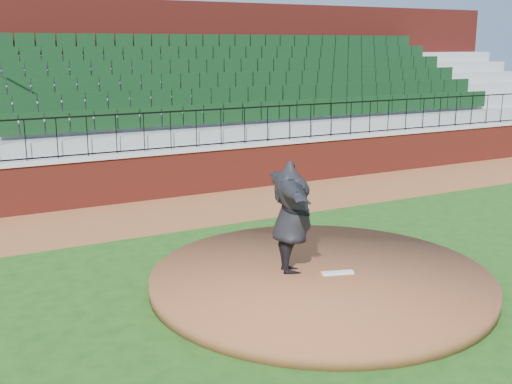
{
  "coord_description": "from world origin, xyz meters",
  "views": [
    {
      "loc": [
        -5.53,
        -8.84,
        4.05
      ],
      "look_at": [
        0.0,
        1.5,
        1.3
      ],
      "focal_mm": 44.4,
      "sensor_mm": 36.0,
      "label": 1
    }
  ],
  "objects": [
    {
      "name": "wall_railing",
      "position": [
        0.0,
        7.0,
        1.8
      ],
      "size": [
        34.0,
        0.05,
        1.0
      ],
      "primitive_type": null,
      "color": "black",
      "rests_on": "wall_cap"
    },
    {
      "name": "pitching_rubber",
      "position": [
        0.46,
        -0.57,
        0.27
      ],
      "size": [
        0.56,
        0.29,
        0.04
      ],
      "primitive_type": "cube",
      "rotation": [
        0.0,
        0.0,
        -0.3
      ],
      "color": "white",
      "rests_on": "pitchers_mound"
    },
    {
      "name": "ground",
      "position": [
        0.0,
        0.0,
        0.0
      ],
      "size": [
        90.0,
        90.0,
        0.0
      ],
      "primitive_type": "plane",
      "color": "#1C4A15",
      "rests_on": "ground"
    },
    {
      "name": "pitchers_mound",
      "position": [
        0.24,
        -0.39,
        0.12
      ],
      "size": [
        5.8,
        5.8,
        0.25
      ],
      "primitive_type": "cylinder",
      "color": "brown",
      "rests_on": "ground"
    },
    {
      "name": "concourse_wall",
      "position": [
        0.0,
        12.52,
        2.75
      ],
      "size": [
        34.0,
        0.5,
        5.5
      ],
      "primitive_type": "cube",
      "color": "maroon",
      "rests_on": "ground"
    },
    {
      "name": "field_wall",
      "position": [
        0.0,
        7.0,
        0.6
      ],
      "size": [
        34.0,
        0.35,
        1.2
      ],
      "primitive_type": "cube",
      "color": "maroon",
      "rests_on": "ground"
    },
    {
      "name": "warning_track",
      "position": [
        0.0,
        5.4,
        0.01
      ],
      "size": [
        34.0,
        3.2,
        0.01
      ],
      "primitive_type": "cube",
      "color": "brown",
      "rests_on": "ground"
    },
    {
      "name": "seating_stands",
      "position": [
        0.0,
        9.72,
        2.3
      ],
      "size": [
        34.0,
        5.1,
        4.6
      ],
      "primitive_type": null,
      "color": "gray",
      "rests_on": "ground"
    },
    {
      "name": "pitcher",
      "position": [
        -0.18,
        -0.1,
        1.22
      ],
      "size": [
        1.37,
        2.45,
        1.93
      ],
      "primitive_type": "imported",
      "rotation": [
        0.0,
        0.0,
        1.25
      ],
      "color": "black",
      "rests_on": "pitchers_mound"
    },
    {
      "name": "wall_cap",
      "position": [
        0.0,
        7.0,
        1.25
      ],
      "size": [
        34.0,
        0.45,
        0.1
      ],
      "primitive_type": "cube",
      "color": "#B7B7B7",
      "rests_on": "field_wall"
    }
  ]
}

